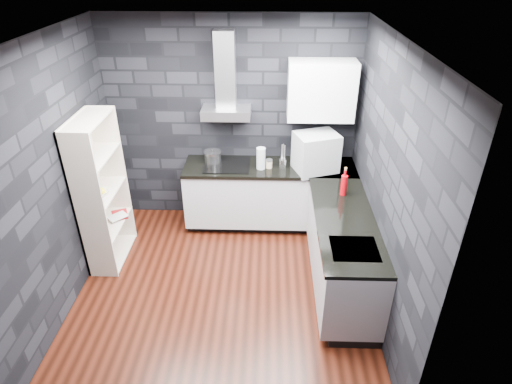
{
  "coord_description": "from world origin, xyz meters",
  "views": [
    {
      "loc": [
        0.48,
        -3.62,
        3.37
      ],
      "look_at": [
        0.35,
        0.45,
        1.0
      ],
      "focal_mm": 30.0,
      "sensor_mm": 36.0,
      "label": 1
    }
  ],
  "objects_px": {
    "storage_jar": "(269,164)",
    "appliance_garage": "(316,153)",
    "utensil_crock": "(283,163)",
    "bookshelf": "(102,193)",
    "glass_vase": "(261,158)",
    "fruit_bowl": "(100,192)",
    "red_bottle": "(344,185)",
    "pot": "(213,157)"
  },
  "relations": [
    {
      "from": "utensil_crock",
      "to": "bookshelf",
      "type": "relative_size",
      "value": 0.07
    },
    {
      "from": "glass_vase",
      "to": "fruit_bowl",
      "type": "distance_m",
      "value": 1.95
    },
    {
      "from": "appliance_garage",
      "to": "pot",
      "type": "bearing_deg",
      "value": 153.63
    },
    {
      "from": "red_bottle",
      "to": "fruit_bowl",
      "type": "relative_size",
      "value": 1.17
    },
    {
      "from": "utensil_crock",
      "to": "storage_jar",
      "type": "bearing_deg",
      "value": -175.99
    },
    {
      "from": "bookshelf",
      "to": "fruit_bowl",
      "type": "height_order",
      "value": "bookshelf"
    },
    {
      "from": "red_bottle",
      "to": "bookshelf",
      "type": "bearing_deg",
      "value": -178.96
    },
    {
      "from": "storage_jar",
      "to": "fruit_bowl",
      "type": "distance_m",
      "value": 2.05
    },
    {
      "from": "storage_jar",
      "to": "appliance_garage",
      "type": "xyz_separation_m",
      "value": [
        0.58,
        -0.02,
        0.18
      ]
    },
    {
      "from": "appliance_garage",
      "to": "bookshelf",
      "type": "relative_size",
      "value": 0.28
    },
    {
      "from": "storage_jar",
      "to": "fruit_bowl",
      "type": "xyz_separation_m",
      "value": [
        -1.91,
        -0.75,
        -0.01
      ]
    },
    {
      "from": "storage_jar",
      "to": "fruit_bowl",
      "type": "height_order",
      "value": "storage_jar"
    },
    {
      "from": "storage_jar",
      "to": "red_bottle",
      "type": "relative_size",
      "value": 0.41
    },
    {
      "from": "glass_vase",
      "to": "bookshelf",
      "type": "xyz_separation_m",
      "value": [
        -1.81,
        -0.68,
        -0.14
      ]
    },
    {
      "from": "utensil_crock",
      "to": "red_bottle",
      "type": "distance_m",
      "value": 0.94
    },
    {
      "from": "glass_vase",
      "to": "appliance_garage",
      "type": "xyz_separation_m",
      "value": [
        0.68,
        -0.01,
        0.09
      ]
    },
    {
      "from": "red_bottle",
      "to": "fruit_bowl",
      "type": "height_order",
      "value": "red_bottle"
    },
    {
      "from": "utensil_crock",
      "to": "red_bottle",
      "type": "xyz_separation_m",
      "value": [
        0.67,
        -0.66,
        0.06
      ]
    },
    {
      "from": "utensil_crock",
      "to": "bookshelf",
      "type": "bearing_deg",
      "value": -161.22
    },
    {
      "from": "pot",
      "to": "storage_jar",
      "type": "relative_size",
      "value": 2.21
    },
    {
      "from": "glass_vase",
      "to": "utensil_crock",
      "type": "xyz_separation_m",
      "value": [
        0.27,
        0.03,
        -0.08
      ]
    },
    {
      "from": "pot",
      "to": "utensil_crock",
      "type": "height_order",
      "value": "pot"
    },
    {
      "from": "utensil_crock",
      "to": "fruit_bowl",
      "type": "height_order",
      "value": "utensil_crock"
    },
    {
      "from": "storage_jar",
      "to": "fruit_bowl",
      "type": "relative_size",
      "value": 0.48
    },
    {
      "from": "utensil_crock",
      "to": "red_bottle",
      "type": "bearing_deg",
      "value": -44.38
    },
    {
      "from": "glass_vase",
      "to": "storage_jar",
      "type": "distance_m",
      "value": 0.14
    },
    {
      "from": "pot",
      "to": "appliance_garage",
      "type": "relative_size",
      "value": 0.43
    },
    {
      "from": "pot",
      "to": "fruit_bowl",
      "type": "relative_size",
      "value": 1.05
    },
    {
      "from": "bookshelf",
      "to": "fruit_bowl",
      "type": "distance_m",
      "value": 0.07
    },
    {
      "from": "storage_jar",
      "to": "appliance_garage",
      "type": "relative_size",
      "value": 0.2
    },
    {
      "from": "storage_jar",
      "to": "red_bottle",
      "type": "height_order",
      "value": "red_bottle"
    },
    {
      "from": "red_bottle",
      "to": "utensil_crock",
      "type": "bearing_deg",
      "value": 135.62
    },
    {
      "from": "glass_vase",
      "to": "red_bottle",
      "type": "relative_size",
      "value": 1.15
    },
    {
      "from": "pot",
      "to": "storage_jar",
      "type": "distance_m",
      "value": 0.74
    },
    {
      "from": "appliance_garage",
      "to": "red_bottle",
      "type": "distance_m",
      "value": 0.68
    },
    {
      "from": "glass_vase",
      "to": "bookshelf",
      "type": "relative_size",
      "value": 0.15
    },
    {
      "from": "pot",
      "to": "storage_jar",
      "type": "xyz_separation_m",
      "value": [
        0.73,
        -0.14,
        -0.03
      ]
    },
    {
      "from": "appliance_garage",
      "to": "red_bottle",
      "type": "height_order",
      "value": "appliance_garage"
    },
    {
      "from": "glass_vase",
      "to": "fruit_bowl",
      "type": "height_order",
      "value": "glass_vase"
    },
    {
      "from": "utensil_crock",
      "to": "bookshelf",
      "type": "xyz_separation_m",
      "value": [
        -2.08,
        -0.71,
        -0.06
      ]
    },
    {
      "from": "bookshelf",
      "to": "pot",
      "type": "bearing_deg",
      "value": 26.14
    },
    {
      "from": "pot",
      "to": "red_bottle",
      "type": "distance_m",
      "value": 1.76
    }
  ]
}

